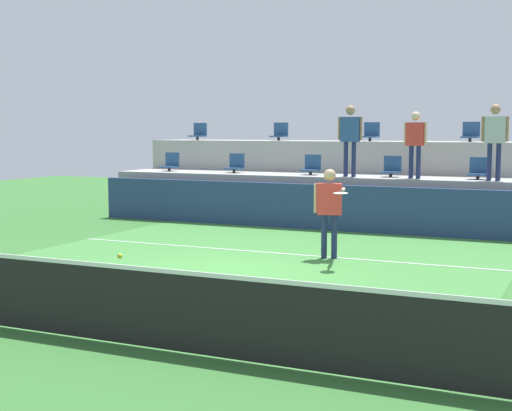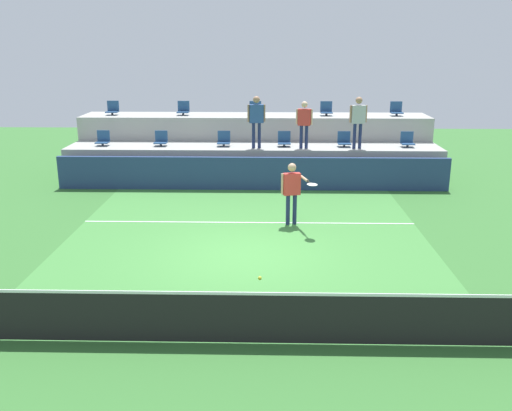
% 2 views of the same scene
% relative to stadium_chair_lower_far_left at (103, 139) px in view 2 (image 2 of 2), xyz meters
% --- Properties ---
extents(ground_plane, '(40.00, 40.00, 0.00)m').
position_rel_stadium_chair_lower_far_left_xyz_m(ground_plane, '(5.29, -7.23, -1.46)').
color(ground_plane, '#336B2D').
extents(court_inner_paint, '(9.00, 10.00, 0.01)m').
position_rel_stadium_chair_lower_far_left_xyz_m(court_inner_paint, '(5.29, -6.23, -1.46)').
color(court_inner_paint, '#3D7F38').
rests_on(court_inner_paint, ground_plane).
extents(court_service_line, '(9.00, 0.06, 0.00)m').
position_rel_stadium_chair_lower_far_left_xyz_m(court_service_line, '(5.29, -4.83, -1.46)').
color(court_service_line, white).
rests_on(court_service_line, ground_plane).
extents(tennis_net, '(10.48, 0.08, 1.07)m').
position_rel_stadium_chair_lower_far_left_xyz_m(tennis_net, '(5.29, -11.23, -0.97)').
color(tennis_net, black).
rests_on(tennis_net, ground_plane).
extents(sponsor_backboard, '(13.00, 0.16, 1.10)m').
position_rel_stadium_chair_lower_far_left_xyz_m(sponsor_backboard, '(5.29, -1.23, -0.91)').
color(sponsor_backboard, navy).
rests_on(sponsor_backboard, ground_plane).
extents(seating_tier_lower, '(13.00, 1.80, 1.25)m').
position_rel_stadium_chair_lower_far_left_xyz_m(seating_tier_lower, '(5.29, 0.07, -0.84)').
color(seating_tier_lower, '#9E9E99').
rests_on(seating_tier_lower, ground_plane).
extents(seating_tier_upper, '(13.00, 1.80, 2.10)m').
position_rel_stadium_chair_lower_far_left_xyz_m(seating_tier_upper, '(5.29, 1.87, -0.41)').
color(seating_tier_upper, '#9E9E99').
rests_on(seating_tier_upper, ground_plane).
extents(stadium_chair_lower_far_left, '(0.44, 0.40, 0.52)m').
position_rel_stadium_chair_lower_far_left_xyz_m(stadium_chair_lower_far_left, '(0.00, 0.00, 0.00)').
color(stadium_chair_lower_far_left, '#2D2D33').
rests_on(stadium_chair_lower_far_left, seating_tier_lower).
extents(stadium_chair_lower_left, '(0.44, 0.40, 0.52)m').
position_rel_stadium_chair_lower_far_left_xyz_m(stadium_chair_lower_left, '(2.05, 0.00, 0.00)').
color(stadium_chair_lower_left, '#2D2D33').
rests_on(stadium_chair_lower_left, seating_tier_lower).
extents(stadium_chair_lower_mid_left, '(0.44, 0.40, 0.52)m').
position_rel_stadium_chair_lower_far_left_xyz_m(stadium_chair_lower_mid_left, '(4.25, 0.00, 0.00)').
color(stadium_chair_lower_mid_left, '#2D2D33').
rests_on(stadium_chair_lower_mid_left, seating_tier_lower).
extents(stadium_chair_lower_mid_right, '(0.44, 0.40, 0.52)m').
position_rel_stadium_chair_lower_far_left_xyz_m(stadium_chair_lower_mid_right, '(6.36, 0.00, 0.00)').
color(stadium_chair_lower_mid_right, '#2D2D33').
rests_on(stadium_chair_lower_mid_right, seating_tier_lower).
extents(stadium_chair_lower_right, '(0.44, 0.40, 0.52)m').
position_rel_stadium_chair_lower_far_left_xyz_m(stadium_chair_lower_right, '(8.44, 0.00, 0.00)').
color(stadium_chair_lower_right, '#2D2D33').
rests_on(stadium_chair_lower_right, seating_tier_lower).
extents(stadium_chair_lower_far_right, '(0.44, 0.40, 0.52)m').
position_rel_stadium_chair_lower_far_left_xyz_m(stadium_chair_lower_far_right, '(10.62, 0.00, 0.00)').
color(stadium_chair_lower_far_right, '#2D2D33').
rests_on(stadium_chair_lower_far_right, seating_tier_lower).
extents(stadium_chair_upper_far_left, '(0.44, 0.40, 0.52)m').
position_rel_stadium_chair_lower_far_left_xyz_m(stadium_chair_upper_far_left, '(-0.09, 1.80, 0.85)').
color(stadium_chair_upper_far_left, '#2D2D33').
rests_on(stadium_chair_upper_far_left, seating_tier_upper).
extents(stadium_chair_upper_left, '(0.44, 0.40, 0.52)m').
position_rel_stadium_chair_lower_far_left_xyz_m(stadium_chair_upper_left, '(2.59, 1.80, 0.85)').
color(stadium_chair_upper_left, '#2D2D33').
rests_on(stadium_chair_upper_left, seating_tier_upper).
extents(stadium_chair_upper_center, '(0.44, 0.40, 0.52)m').
position_rel_stadium_chair_lower_far_left_xyz_m(stadium_chair_upper_center, '(5.31, 1.80, 0.85)').
color(stadium_chair_upper_center, '#2D2D33').
rests_on(stadium_chair_upper_center, seating_tier_upper).
extents(stadium_chair_upper_right, '(0.44, 0.40, 0.52)m').
position_rel_stadium_chair_lower_far_left_xyz_m(stadium_chair_upper_right, '(7.97, 1.80, 0.85)').
color(stadium_chair_upper_right, '#2D2D33').
rests_on(stadium_chair_upper_right, seating_tier_upper).
extents(stadium_chair_upper_far_right, '(0.44, 0.40, 0.52)m').
position_rel_stadium_chair_lower_far_left_xyz_m(stadium_chair_upper_far_right, '(10.58, 1.80, 0.85)').
color(stadium_chair_upper_far_right, '#2D2D33').
rests_on(stadium_chair_upper_far_right, seating_tier_upper).
extents(tennis_player, '(0.94, 1.14, 1.69)m').
position_rel_stadium_chair_lower_far_left_xyz_m(tennis_player, '(6.47, -4.97, -0.43)').
color(tennis_player, navy).
rests_on(tennis_player, ground_plane).
extents(spectator_leaning_on_rail, '(0.61, 0.26, 1.76)m').
position_rel_stadium_chair_lower_far_left_xyz_m(spectator_leaning_on_rail, '(5.40, -0.38, 0.86)').
color(spectator_leaning_on_rail, navy).
rests_on(spectator_leaning_on_rail, seating_tier_lower).
extents(spectator_in_grey, '(0.57, 0.23, 1.59)m').
position_rel_stadium_chair_lower_far_left_xyz_m(spectator_in_grey, '(7.02, -0.38, 0.73)').
color(spectator_in_grey, navy).
rests_on(spectator_in_grey, seating_tier_lower).
extents(spectator_in_white, '(0.61, 0.26, 1.74)m').
position_rel_stadium_chair_lower_far_left_xyz_m(spectator_in_white, '(8.83, -0.38, 0.84)').
color(spectator_in_white, navy).
rests_on(spectator_in_white, seating_tier_lower).
extents(tennis_ball, '(0.07, 0.07, 0.07)m').
position_rel_stadium_chair_lower_far_left_xyz_m(tennis_ball, '(5.70, -10.59, -0.58)').
color(tennis_ball, '#CCE033').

